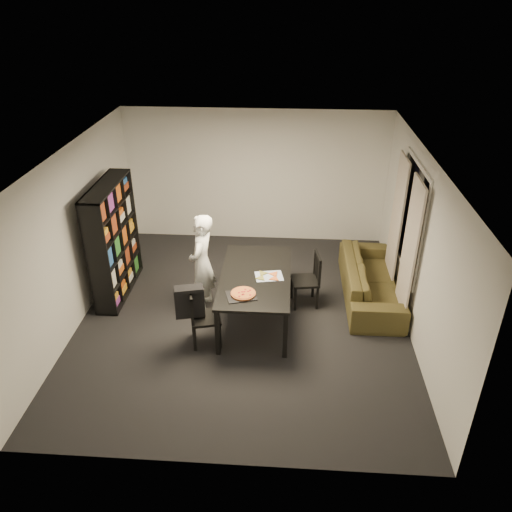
# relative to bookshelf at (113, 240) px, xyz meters

# --- Properties ---
(room) EXTENTS (5.01, 5.51, 2.61)m
(room) POSITION_rel_bookshelf_xyz_m (2.16, -0.60, 0.35)
(room) COLOR black
(room) RESTS_ON ground
(window_pane) EXTENTS (0.02, 1.40, 1.60)m
(window_pane) POSITION_rel_bookshelf_xyz_m (4.64, -0.00, 0.55)
(window_pane) COLOR black
(window_pane) RESTS_ON room
(window_frame) EXTENTS (0.03, 1.52, 1.72)m
(window_frame) POSITION_rel_bookshelf_xyz_m (4.64, -0.00, 0.55)
(window_frame) COLOR white
(window_frame) RESTS_ON room
(curtain_left) EXTENTS (0.03, 0.70, 2.25)m
(curtain_left) POSITION_rel_bookshelf_xyz_m (4.56, -0.52, 0.20)
(curtain_left) COLOR beige
(curtain_left) RESTS_ON room
(curtain_right) EXTENTS (0.03, 0.70, 2.25)m
(curtain_right) POSITION_rel_bookshelf_xyz_m (4.56, 0.52, 0.20)
(curtain_right) COLOR beige
(curtain_right) RESTS_ON room
(bookshelf) EXTENTS (0.35, 1.50, 1.90)m
(bookshelf) POSITION_rel_bookshelf_xyz_m (0.00, 0.00, 0.00)
(bookshelf) COLOR black
(bookshelf) RESTS_ON room
(dining_table) EXTENTS (1.04, 1.87, 0.78)m
(dining_table) POSITION_rel_bookshelf_xyz_m (2.34, -0.64, -0.24)
(dining_table) COLOR black
(dining_table) RESTS_ON room
(chair_left) EXTENTS (0.50, 0.50, 0.89)m
(chair_left) POSITION_rel_bookshelf_xyz_m (1.59, -1.29, -0.44)
(chair_left) COLOR black
(chair_left) RESTS_ON room
(chair_right) EXTENTS (0.48, 0.48, 0.90)m
(chair_right) POSITION_rel_bookshelf_xyz_m (3.18, -0.17, -0.44)
(chair_right) COLOR black
(chair_right) RESTS_ON room
(draped_jacket) EXTENTS (0.42, 0.26, 0.49)m
(draped_jacket) POSITION_rel_bookshelf_xyz_m (1.47, -1.32, -0.22)
(draped_jacket) COLOR black
(draped_jacket) RESTS_ON chair_left
(person) EXTENTS (0.46, 0.64, 1.61)m
(person) POSITION_rel_bookshelf_xyz_m (1.49, -0.38, -0.15)
(person) COLOR white
(person) RESTS_ON room
(baking_tray) EXTENTS (0.48, 0.43, 0.01)m
(baking_tray) POSITION_rel_bookshelf_xyz_m (2.18, -1.21, -0.17)
(baking_tray) COLOR black
(baking_tray) RESTS_ON dining_table
(pepperoni_pizza) EXTENTS (0.35, 0.35, 0.03)m
(pepperoni_pizza) POSITION_rel_bookshelf_xyz_m (2.20, -1.19, -0.14)
(pepperoni_pizza) COLOR #A4552F
(pepperoni_pizza) RESTS_ON dining_table
(kitchen_towel) EXTENTS (0.45, 0.37, 0.01)m
(kitchen_towel) POSITION_rel_bookshelf_xyz_m (2.54, -0.67, -0.17)
(kitchen_towel) COLOR silver
(kitchen_towel) RESTS_ON dining_table
(pizza_slices) EXTENTS (0.46, 0.43, 0.01)m
(pizza_slices) POSITION_rel_bookshelf_xyz_m (2.52, -0.68, -0.16)
(pizza_slices) COLOR #BE7D3B
(pizza_slices) RESTS_ON dining_table
(sofa) EXTENTS (0.85, 2.18, 0.64)m
(sofa) POSITION_rel_bookshelf_xyz_m (4.18, 0.10, -0.63)
(sofa) COLOR #393317
(sofa) RESTS_ON room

